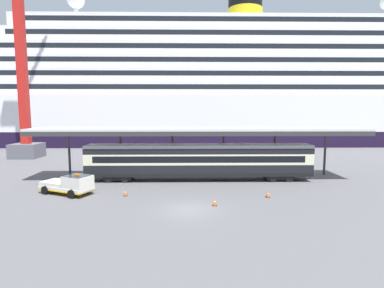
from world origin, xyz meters
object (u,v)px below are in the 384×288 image
Objects in this scene: cruise_ship at (233,90)px; service_truck at (70,184)px; dockside_crane at (22,44)px; train_carriage at (199,160)px; traffic_cone_near at (268,194)px; traffic_cone_mid at (215,202)px; traffic_cone_far at (125,193)px.

cruise_ship is 24.20× the size of service_truck.
dockside_crane is (-15.78, 22.84, 17.76)m from service_truck.
cruise_ship reaches higher than train_carriage.
service_truck reaches higher than traffic_cone_near.
traffic_cone_mid is at bearing -15.32° from service_truck.
service_truck is 0.09× the size of dockside_crane.
dockside_crane is (-29.16, 26.50, 18.45)m from traffic_cone_mid.
traffic_cone_mid is (-5.10, -2.37, -0.01)m from traffic_cone_near.
traffic_cone_near reaches higher than traffic_cone_far.
cruise_ship is 53.43m from service_truck.
dockside_crane is at bearing 131.95° from traffic_cone_far.
cruise_ship is 223.88× the size of traffic_cone_far.
traffic_cone_mid is at bearing -100.06° from cruise_ship.
traffic_cone_mid is at bearing -84.10° from train_carriage.
traffic_cone_mid is 1.00× the size of traffic_cone_far.
service_truck is 5.39m from traffic_cone_far.
traffic_cone_near is at bearing -49.13° from train_carriage.
dockside_crane reaches higher than cruise_ship.
cruise_ship reaches higher than traffic_cone_near.
service_truck is 9.25× the size of traffic_cone_far.
traffic_cone_mid is 43.51m from dockside_crane.
traffic_cone_near is at bearing 24.94° from traffic_cone_mid.
traffic_cone_mid is 0.01× the size of dockside_crane.
service_truck is (-12.41, -5.71, -1.33)m from train_carriage.
train_carriage is at bearing 24.72° from service_truck.
train_carriage is at bearing 41.72° from traffic_cone_far.
traffic_cone_far is at bearing -109.71° from cruise_ship.
dockside_crane is at bearing 148.72° from train_carriage.
cruise_ship is at bearing 85.39° from traffic_cone_near.
traffic_cone_near is 1.03× the size of traffic_cone_far.
train_carriage is at bearing -31.28° from dockside_crane.
service_truck is at bearing 173.34° from traffic_cone_far.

